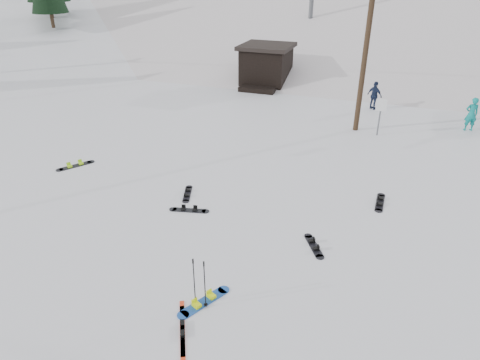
% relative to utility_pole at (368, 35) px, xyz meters
% --- Properties ---
extents(ground, '(200.00, 200.00, 0.00)m').
position_rel_utility_pole_xyz_m(ground, '(-2.00, -14.00, -4.68)').
color(ground, white).
rests_on(ground, ground).
extents(ski_slope, '(60.00, 85.24, 65.97)m').
position_rel_utility_pole_xyz_m(ski_slope, '(-2.00, 41.00, -16.68)').
color(ski_slope, silver).
rests_on(ski_slope, ground).
extents(ridge_left, '(47.54, 95.03, 58.38)m').
position_rel_utility_pole_xyz_m(ridge_left, '(-38.00, 34.00, -15.68)').
color(ridge_left, white).
rests_on(ridge_left, ground).
extents(treeline_left, '(20.00, 64.00, 10.00)m').
position_rel_utility_pole_xyz_m(treeline_left, '(-36.00, 26.00, -4.68)').
color(treeline_left, black).
rests_on(treeline_left, ground).
extents(treeline_crest, '(50.00, 6.00, 10.00)m').
position_rel_utility_pole_xyz_m(treeline_crest, '(-2.00, 72.00, -4.68)').
color(treeline_crest, black).
rests_on(treeline_crest, ski_slope).
extents(utility_pole, '(2.00, 0.26, 9.00)m').
position_rel_utility_pole_xyz_m(utility_pole, '(0.00, 0.00, 0.00)').
color(utility_pole, '#3A2819').
rests_on(utility_pole, ground).
extents(trail_sign, '(0.50, 0.09, 1.85)m').
position_rel_utility_pole_xyz_m(trail_sign, '(1.10, -0.42, -3.41)').
color(trail_sign, '#595B60').
rests_on(trail_sign, ground).
extents(lift_hut, '(3.40, 4.10, 2.75)m').
position_rel_utility_pole_xyz_m(lift_hut, '(-7.00, 6.94, -3.32)').
color(lift_hut, black).
rests_on(lift_hut, ground).
extents(hero_snowboard, '(0.89, 1.48, 0.11)m').
position_rel_utility_pole_xyz_m(hero_snowboard, '(-2.08, -14.12, -4.65)').
color(hero_snowboard, blue).
rests_on(hero_snowboard, ground).
extents(hero_skis, '(1.01, 1.76, 0.10)m').
position_rel_utility_pole_xyz_m(hero_skis, '(-2.17, -15.15, -4.65)').
color(hero_skis, red).
rests_on(hero_skis, ground).
extents(ski_poles, '(0.39, 0.10, 1.40)m').
position_rel_utility_pole_xyz_m(ski_poles, '(-2.12, -14.24, -3.96)').
color(ski_poles, black).
rests_on(ski_poles, ground).
extents(board_scatter_a, '(1.39, 0.53, 0.10)m').
position_rel_utility_pole_xyz_m(board_scatter_a, '(-4.44, -10.21, -4.66)').
color(board_scatter_a, black).
rests_on(board_scatter_a, ground).
extents(board_scatter_b, '(0.63, 1.29, 0.09)m').
position_rel_utility_pole_xyz_m(board_scatter_b, '(-5.03, -9.17, -4.66)').
color(board_scatter_b, black).
rests_on(board_scatter_b, ground).
extents(board_scatter_c, '(1.00, 1.43, 0.11)m').
position_rel_utility_pole_xyz_m(board_scatter_c, '(-10.58, -8.61, -4.65)').
color(board_scatter_c, black).
rests_on(board_scatter_c, ground).
extents(board_scatter_d, '(0.81, 1.20, 0.09)m').
position_rel_utility_pole_xyz_m(board_scatter_d, '(0.05, -10.78, -4.66)').
color(board_scatter_d, black).
rests_on(board_scatter_d, ground).
extents(board_scatter_f, '(0.28, 1.47, 0.10)m').
position_rel_utility_pole_xyz_m(board_scatter_f, '(1.74, -7.35, -4.65)').
color(board_scatter_f, black).
rests_on(board_scatter_f, ground).
extents(skier_teal, '(0.71, 0.56, 1.72)m').
position_rel_utility_pole_xyz_m(skier_teal, '(5.40, 1.92, -3.82)').
color(skier_teal, '#0C817E').
rests_on(skier_teal, ground).
extents(skier_navy, '(1.02, 0.83, 1.62)m').
position_rel_utility_pole_xyz_m(skier_navy, '(0.53, 3.88, -3.87)').
color(skier_navy, '#1A2441').
rests_on(skier_navy, ground).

